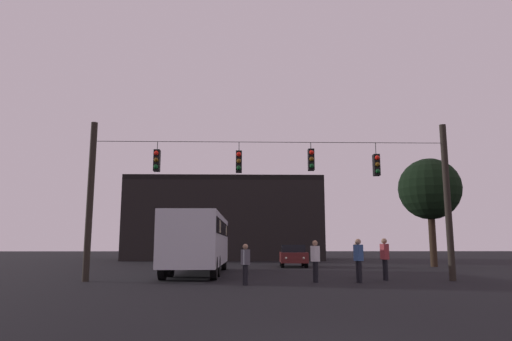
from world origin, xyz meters
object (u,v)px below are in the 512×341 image
city_bus (199,238)px  car_near_right (293,255)px  pedestrian_crossing_right (385,256)px  pedestrian_trailing (315,258)px  tree_left_silhouette (430,189)px  pedestrian_crossing_center (245,262)px  pedestrian_crossing_left (359,258)px  pedestrian_near_bus (357,258)px

city_bus → car_near_right: bearing=54.1°
city_bus → pedestrian_crossing_right: bearing=-28.1°
pedestrian_trailing → tree_left_silhouette: bearing=52.1°
pedestrian_crossing_center → city_bus: bearing=109.7°
pedestrian_trailing → tree_left_silhouette: tree_left_silhouette is taller
car_near_right → pedestrian_crossing_center: pedestrian_crossing_center is taller
pedestrian_crossing_left → pedestrian_crossing_right: (1.45, 1.24, 0.03)m
pedestrian_crossing_left → pedestrian_crossing_center: 4.70m
pedestrian_crossing_left → pedestrian_trailing: 1.74m
city_bus → pedestrian_crossing_left: size_ratio=6.30×
car_near_right → pedestrian_trailing: pedestrian_trailing is taller
pedestrian_crossing_center → pedestrian_trailing: bearing=23.5°
pedestrian_crossing_center → tree_left_silhouette: bearing=47.7°
pedestrian_crossing_left → pedestrian_crossing_right: 1.90m
city_bus → pedestrian_near_bus: (7.63, -2.97, -0.95)m
city_bus → pedestrian_crossing_left: bearing=-39.4°
car_near_right → pedestrian_trailing: bearing=-92.2°
pedestrian_near_bus → car_near_right: bearing=99.5°
pedestrian_crossing_left → pedestrian_crossing_center: size_ratio=1.14×
pedestrian_crossing_right → pedestrian_trailing: size_ratio=1.06×
pedestrian_near_bus → pedestrian_trailing: 3.48m
pedestrian_crossing_right → tree_left_silhouette: tree_left_silhouette is taller
pedestrian_crossing_right → pedestrian_trailing: (-3.17, -1.02, -0.07)m
car_near_right → pedestrian_near_bus: size_ratio=2.70×
pedestrian_crossing_right → pedestrian_trailing: 3.33m
city_bus → pedestrian_near_bus: 8.24m
city_bus → pedestrian_crossing_right: city_bus is taller
pedestrian_near_bus → tree_left_silhouette: size_ratio=0.21×
city_bus → pedestrian_trailing: size_ratio=6.53×
tree_left_silhouette → car_near_right: bearing=178.5°
city_bus → tree_left_silhouette: bearing=26.4°
car_near_right → pedestrian_crossing_left: size_ratio=2.52×
car_near_right → pedestrian_crossing_right: (2.65, -12.52, 0.23)m
pedestrian_crossing_left → pedestrian_trailing: bearing=172.8°
pedestrian_crossing_center → pedestrian_trailing: (2.86, 1.25, 0.10)m
pedestrian_crossing_center → pedestrian_near_bus: pedestrian_near_bus is taller
city_bus → car_near_right: 9.95m
pedestrian_crossing_left → pedestrian_trailing: pedestrian_crossing_left is taller
city_bus → pedestrian_crossing_center: bearing=-70.3°
pedestrian_crossing_center → pedestrian_crossing_right: pedestrian_crossing_right is taller
city_bus → pedestrian_crossing_right: size_ratio=6.16×
city_bus → car_near_right: city_bus is taller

